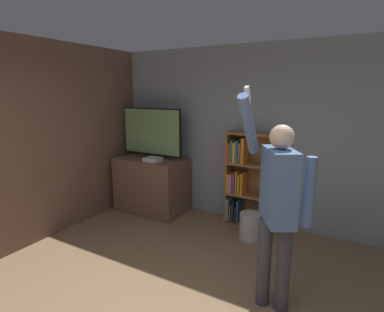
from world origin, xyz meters
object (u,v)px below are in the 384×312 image
(game_console, at_px, (153,160))
(bookshelf, at_px, (245,179))
(person, at_px, (278,201))
(television, at_px, (152,133))
(waste_bin, at_px, (250,226))

(game_console, distance_m, bookshelf, 1.48)
(bookshelf, height_order, person, person)
(television, height_order, bookshelf, television)
(game_console, bearing_deg, bookshelf, 17.48)
(television, distance_m, person, 2.82)
(person, bearing_deg, waste_bin, 177.35)
(bookshelf, relative_size, person, 0.69)
(person, relative_size, waste_bin, 5.58)
(television, bearing_deg, bookshelf, 8.26)
(television, xyz_separation_m, game_console, (0.17, -0.21, -0.40))
(waste_bin, bearing_deg, person, -62.65)
(game_console, height_order, bookshelf, bookshelf)
(bookshelf, xyz_separation_m, waste_bin, (0.24, -0.44, -0.54))
(television, distance_m, waste_bin, 2.16)
(game_console, bearing_deg, television, 128.33)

